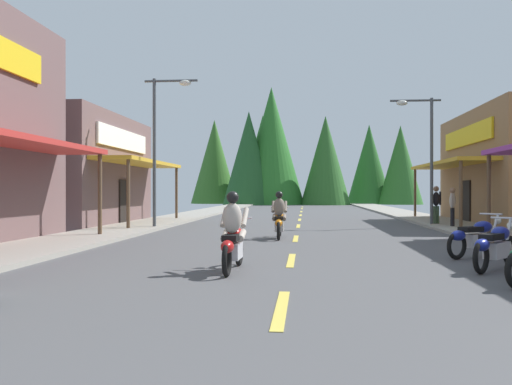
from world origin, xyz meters
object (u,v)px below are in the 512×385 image
Objects in this scene: rider_cruising_lead at (233,238)px; rider_cruising_trailing at (279,219)px; motorcycle_parked_right_4 at (477,237)px; pedestrian_by_shop at (452,205)px; pedestrian_browsing at (436,203)px; motorcycle_parked_right_3 at (496,246)px; streetlamp_left at (163,131)px; streetlamp_right at (423,142)px.

rider_cruising_lead and rider_cruising_trailing have the same top height.
rider_cruising_lead is at bearing 169.45° from motorcycle_parked_right_4.
pedestrian_by_shop is 1.78m from pedestrian_browsing.
rider_cruising_lead is (-5.17, -0.61, 0.17)m from motorcycle_parked_right_3.
rider_cruising_trailing is (5.00, -3.91, -3.40)m from streetlamp_left.
rider_cruising_trailing is (-4.63, 6.77, 0.17)m from motorcycle_parked_right_3.
pedestrian_by_shop is (2.33, 11.99, 0.52)m from motorcycle_parked_right_3.
motorcycle_parked_right_3 is at bearing -76.92° from pedestrian_by_shop.
streetlamp_left reaches higher than pedestrian_by_shop.
pedestrian_browsing is at bearing -25.25° from rider_cruising_lead.
streetlamp_left reaches higher than rider_cruising_lead.
pedestrian_browsing reaches higher than motorcycle_parked_right_3.
pedestrian_browsing is at bearing -45.17° from rider_cruising_trailing.
motorcycle_parked_right_3 is at bearing -146.93° from rider_cruising_trailing.
motorcycle_parked_right_4 is at bearing -62.21° from rider_cruising_lead.
pedestrian_by_shop is at bearing -58.46° from streetlamp_right.
rider_cruising_trailing is at bearing 73.68° from motorcycle_parked_right_3.
rider_cruising_trailing is at bearing -74.13° from pedestrian_browsing.
motorcycle_parked_right_3 is at bearing -38.84° from pedestrian_browsing.
motorcycle_parked_right_3 and motorcycle_parked_right_4 have the same top height.
streetlamp_right reaches higher than rider_cruising_trailing.
rider_cruising_trailing reaches higher than motorcycle_parked_right_4.
rider_cruising_lead is at bearing -96.69° from pedestrian_by_shop.
rider_cruising_trailing is at bearing -2.66° from rider_cruising_lead.
pedestrian_by_shop reaches higher than motorcycle_parked_right_3.
rider_cruising_trailing is at bearing -119.06° from pedestrian_by_shop.
motorcycle_parked_right_3 is 0.96× the size of pedestrian_browsing.
pedestrian_browsing is at bearing 26.26° from streetlamp_right.
streetlamp_left reaches higher than streetlamp_right.
motorcycle_parked_right_3 is 0.80× the size of rider_cruising_lead.
motorcycle_parked_right_4 is (9.90, -8.61, -3.57)m from streetlamp_left.
streetlamp_left is 3.50× the size of motorcycle_parked_right_4.
rider_cruising_lead is (4.46, -11.30, -3.40)m from streetlamp_left.
streetlamp_right is 2.66× the size of rider_cruising_trailing.
motorcycle_parked_right_4 is at bearing -39.04° from pedestrian_browsing.
pedestrian_by_shop is 0.96× the size of pedestrian_browsing.
streetlamp_left is at bearing -166.05° from streetlamp_right.
pedestrian_browsing reaches higher than motorcycle_parked_right_4.
pedestrian_by_shop reaches higher than rider_cruising_trailing.
motorcycle_parked_right_4 is (0.27, 2.07, 0.00)m from motorcycle_parked_right_3.
streetlamp_right is at bearing 145.61° from pedestrian_by_shop.
motorcycle_parked_right_3 is (-1.44, -13.44, -3.28)m from streetlamp_right.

